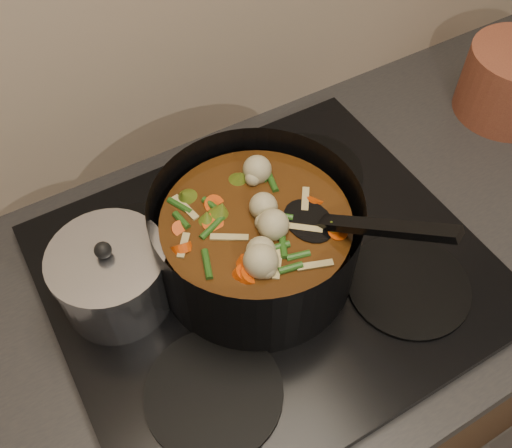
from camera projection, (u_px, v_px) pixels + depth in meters
counter at (264, 389)px, 1.23m from camera, size 2.64×0.64×0.91m
stovetop at (268, 271)px, 0.86m from camera, size 0.62×0.54×0.03m
stockpot at (256, 238)px, 0.80m from camera, size 0.35×0.38×0.21m
saucepan at (113, 277)px, 0.78m from camera, size 0.16×0.16×0.13m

